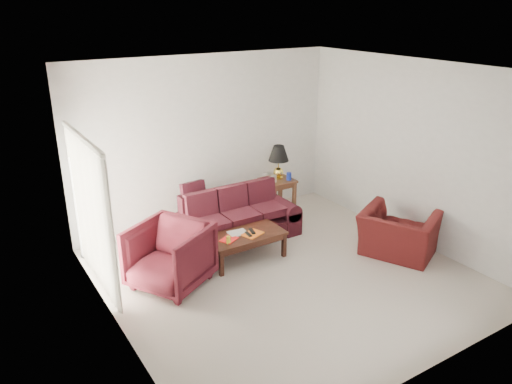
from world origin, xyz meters
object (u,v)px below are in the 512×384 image
end_table (277,194)px  armchair_right (398,233)px  armchair_left (170,256)px  sofa (238,217)px  floor_lamp (83,207)px  coffee_table (245,247)px

end_table → armchair_right: (0.57, -2.56, 0.05)m
end_table → armchair_right: bearing=-77.3°
armchair_left → sofa: bearing=85.7°
end_table → armchair_left: (-2.87, -1.49, 0.15)m
sofa → floor_lamp: size_ratio=1.25×
armchair_right → end_table: bearing=-13.2°
sofa → armchair_right: sofa is taller
sofa → floor_lamp: bearing=157.7°
end_table → coffee_table: bearing=-138.5°
armchair_right → coffee_table: bearing=35.7°
coffee_table → end_table: bearing=29.0°
armchair_right → coffee_table: size_ratio=0.91×
armchair_left → armchair_right: bearing=42.8°
end_table → coffee_table: size_ratio=0.50×
sofa → coffee_table: bearing=-114.4°
end_table → armchair_left: bearing=-152.6°
floor_lamp → armchair_left: bearing=-63.7°
floor_lamp → sofa: bearing=-19.0°
sofa → floor_lamp: (-2.30, 0.79, 0.41)m
armchair_left → armchair_right: (3.44, -1.07, -0.10)m
sofa → armchair_left: armchair_left is taller
coffee_table → floor_lamp: bearing=132.4°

